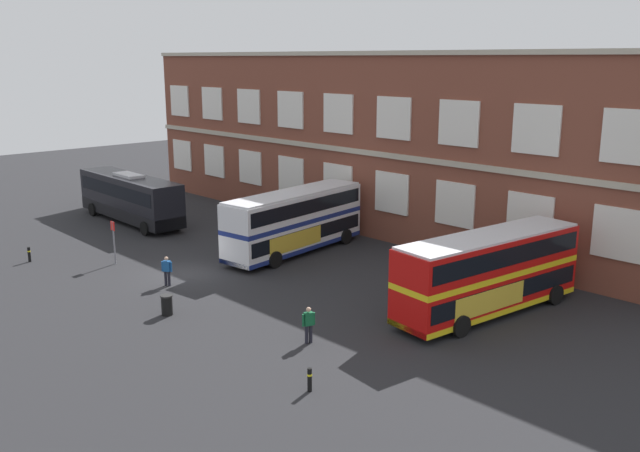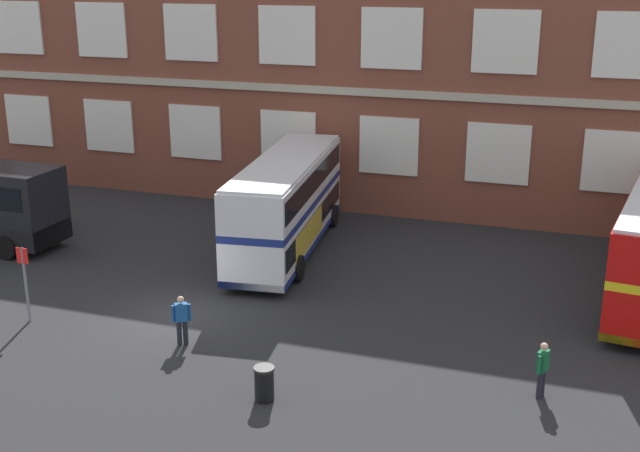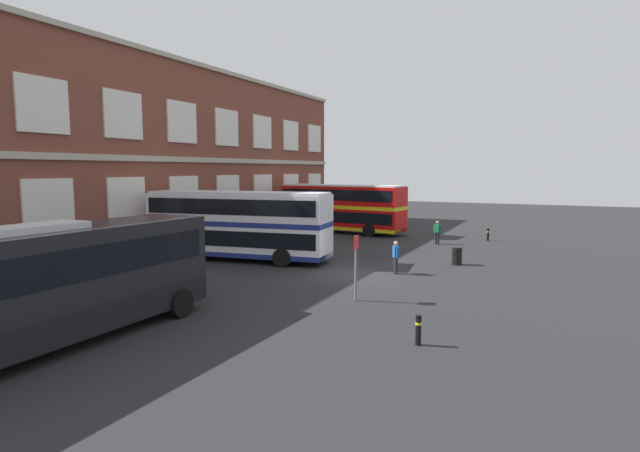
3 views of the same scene
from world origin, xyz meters
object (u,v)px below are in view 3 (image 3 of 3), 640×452
(double_decker_near, at_px, (238,224))
(safety_bollard_east, at_px, (488,234))
(touring_coach, at_px, (38,288))
(double_decker_middle, at_px, (341,207))
(waiting_passenger, at_px, (396,256))
(safety_bollard_west, at_px, (418,329))
(second_passenger, at_px, (437,231))
(station_litter_bin, at_px, (457,256))
(bus_stand_flag, at_px, (356,261))

(double_decker_near, bearing_deg, safety_bollard_east, -40.04)
(double_decker_near, height_order, touring_coach, double_decker_near)
(double_decker_middle, xyz_separation_m, waiting_passenger, (-14.74, -9.25, -1.22))
(safety_bollard_west, bearing_deg, second_passenger, 10.80)
(double_decker_near, bearing_deg, waiting_passenger, -89.45)
(waiting_passenger, distance_m, station_litter_bin, 4.60)
(safety_bollard_east, bearing_deg, touring_coach, 163.32)
(double_decker_near, distance_m, second_passenger, 14.77)
(double_decker_middle, height_order, touring_coach, double_decker_middle)
(double_decker_near, relative_size, waiting_passenger, 6.61)
(bus_stand_flag, bearing_deg, waiting_passenger, 0.85)
(touring_coach, bearing_deg, safety_bollard_west, -61.94)
(double_decker_near, height_order, waiting_passenger, double_decker_near)
(station_litter_bin, bearing_deg, second_passenger, 20.24)
(station_litter_bin, bearing_deg, double_decker_middle, 47.08)
(double_decker_middle, xyz_separation_m, safety_bollard_east, (-0.06, -12.03, -1.66))
(double_decker_near, relative_size, touring_coach, 0.93)
(double_decker_middle, relative_size, touring_coach, 0.93)
(double_decker_middle, relative_size, bus_stand_flag, 4.16)
(double_decker_middle, height_order, safety_bollard_east, double_decker_middle)
(safety_bollard_west, xyz_separation_m, safety_bollard_east, (24.73, 0.98, 0.00))
(safety_bollard_east, bearing_deg, second_passenger, 137.61)
(bus_stand_flag, bearing_deg, station_litter_bin, -13.36)
(double_decker_middle, relative_size, safety_bollard_east, 11.83)
(station_litter_bin, relative_size, safety_bollard_west, 1.08)
(waiting_passenger, bearing_deg, touring_coach, 157.95)
(safety_bollard_west, bearing_deg, bus_stand_flag, 41.60)
(touring_coach, xyz_separation_m, station_litter_bin, (19.26, -8.64, -1.39))
(double_decker_middle, height_order, waiting_passenger, double_decker_middle)
(double_decker_near, height_order, second_passenger, double_decker_near)
(double_decker_near, xyz_separation_m, second_passenger, (11.39, -9.33, -1.22))
(safety_bollard_east, bearing_deg, double_decker_middle, 89.73)
(double_decker_middle, xyz_separation_m, second_passenger, (-3.45, -8.94, -1.22))
(bus_stand_flag, bearing_deg, second_passenger, 1.33)
(double_decker_near, height_order, double_decker_middle, same)
(touring_coach, distance_m, safety_bollard_east, 31.40)
(touring_coach, height_order, bus_stand_flag, touring_coach)
(waiting_passenger, xyz_separation_m, station_litter_bin, (3.89, -2.42, -0.41))
(waiting_passenger, height_order, safety_bollard_west, waiting_passenger)
(double_decker_near, height_order, bus_stand_flag, double_decker_near)
(station_litter_bin, bearing_deg, safety_bollard_east, -1.93)
(double_decker_near, relative_size, double_decker_middle, 1.00)
(safety_bollard_west, bearing_deg, touring_coach, 118.06)
(station_litter_bin, distance_m, safety_bollard_east, 10.80)
(second_passenger, relative_size, bus_stand_flag, 0.63)
(second_passenger, bearing_deg, touring_coach, 167.50)
(second_passenger, xyz_separation_m, safety_bollard_east, (3.39, -3.09, -0.44))
(waiting_passenger, relative_size, station_litter_bin, 1.65)
(safety_bollard_west, bearing_deg, waiting_passenger, 20.50)
(bus_stand_flag, height_order, safety_bollard_west, bus_stand_flag)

